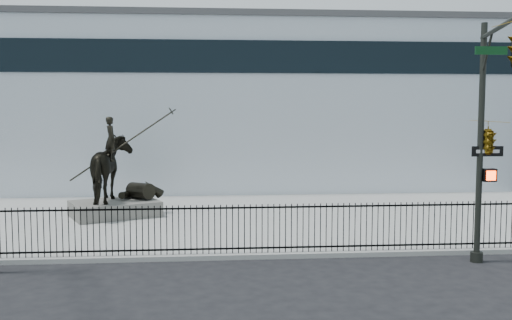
{
  "coord_description": "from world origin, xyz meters",
  "views": [
    {
      "loc": [
        -1.01,
        -16.6,
        4.66
      ],
      "look_at": [
        0.92,
        6.0,
        2.56
      ],
      "focal_mm": 42.0,
      "sensor_mm": 36.0,
      "label": 1
    }
  ],
  "objects": [
    {
      "name": "plaza",
      "position": [
        0.0,
        7.0,
        0.07
      ],
      "size": [
        30.0,
        12.0,
        0.15
      ],
      "primitive_type": "cube",
      "color": "#969693",
      "rests_on": "ground"
    },
    {
      "name": "equestrian_statue",
      "position": [
        -4.61,
        7.74,
        2.07
      ],
      "size": [
        3.91,
        3.3,
        3.59
      ],
      "rotation": [
        0.0,
        0.0,
        0.41
      ],
      "color": "black",
      "rests_on": "statue_plinth"
    },
    {
      "name": "picket_fence",
      "position": [
        0.0,
        1.25,
        0.9
      ],
      "size": [
        22.1,
        0.1,
        1.5
      ],
      "color": "black",
      "rests_on": "plaza"
    },
    {
      "name": "ground",
      "position": [
        0.0,
        0.0,
        0.0
      ],
      "size": [
        120.0,
        120.0,
        0.0
      ],
      "primitive_type": "plane",
      "color": "black",
      "rests_on": "ground"
    },
    {
      "name": "statue_plinth",
      "position": [
        -4.67,
        7.71,
        0.46
      ],
      "size": [
        3.94,
        3.41,
        0.62
      ],
      "primitive_type": "cube",
      "rotation": [
        0.0,
        0.0,
        0.41
      ],
      "color": "#5D5B55",
      "rests_on": "plaza"
    },
    {
      "name": "traffic_signal_right",
      "position": [
        6.47,
        -2.0,
        4.85
      ],
      "size": [
        2.17,
        6.86,
        7.0
      ],
      "color": "black",
      "rests_on": "ground"
    },
    {
      "name": "building",
      "position": [
        0.0,
        20.0,
        4.5
      ],
      "size": [
        44.0,
        14.0,
        9.0
      ],
      "primitive_type": "cube",
      "color": "silver",
      "rests_on": "ground"
    }
  ]
}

